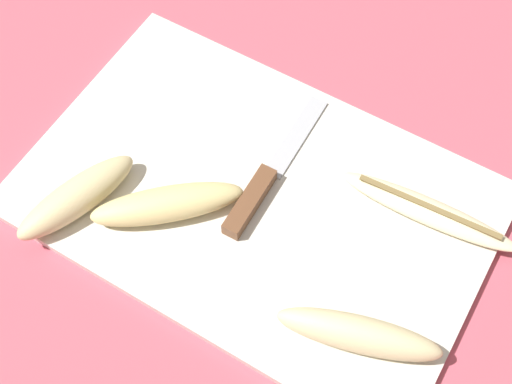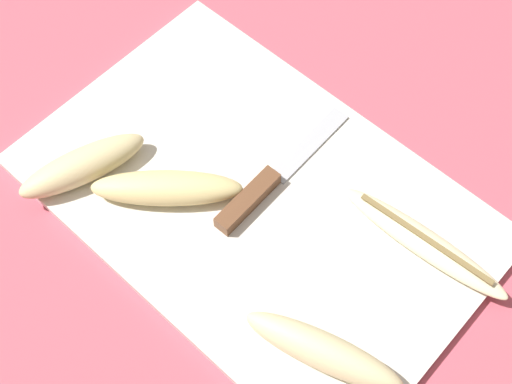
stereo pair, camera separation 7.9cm
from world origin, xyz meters
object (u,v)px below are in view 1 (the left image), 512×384
(banana_soft_right, at_px, (359,334))
(banana_pale_long, at_px, (428,211))
(banana_ripe_center, at_px, (77,197))
(banana_golden_short, at_px, (167,204))
(knife, at_px, (261,189))

(banana_soft_right, bearing_deg, banana_pale_long, 89.38)
(banana_ripe_center, distance_m, banana_pale_long, 0.39)
(banana_golden_short, bearing_deg, knife, 44.48)
(banana_golden_short, height_order, banana_pale_long, banana_golden_short)
(knife, height_order, banana_soft_right, banana_soft_right)
(knife, relative_size, banana_ripe_center, 1.36)
(banana_ripe_center, relative_size, banana_soft_right, 0.92)
(banana_pale_long, bearing_deg, banana_soft_right, -90.62)
(banana_ripe_center, bearing_deg, banana_soft_right, 3.20)
(banana_golden_short, bearing_deg, banana_ripe_center, -154.09)
(banana_pale_long, relative_size, banana_soft_right, 1.21)
(knife, xyz_separation_m, banana_golden_short, (-0.07, -0.07, 0.01))
(knife, height_order, banana_pale_long, banana_pale_long)
(banana_ripe_center, bearing_deg, banana_golden_short, 25.91)
(knife, relative_size, banana_pale_long, 1.03)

